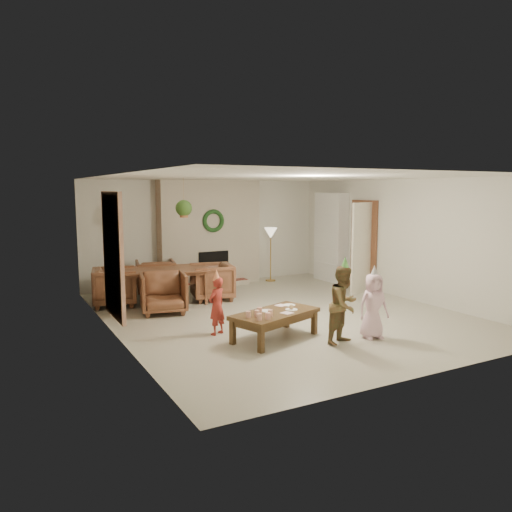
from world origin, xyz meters
TOP-DOWN VIEW (x-y plane):
  - floor at (0.00, 0.00)m, footprint 7.00×7.00m
  - ceiling at (0.00, 0.00)m, footprint 7.00×7.00m
  - wall_back at (0.00, 3.50)m, footprint 7.00×0.00m
  - wall_front at (0.00, -3.50)m, footprint 7.00×0.00m
  - wall_left at (-3.00, 0.00)m, footprint 0.00×7.00m
  - wall_right at (3.00, 0.00)m, footprint 0.00×7.00m
  - fireplace_mass at (0.00, 3.30)m, footprint 2.50×0.40m
  - fireplace_hearth at (0.00, 2.95)m, footprint 1.60×0.30m
  - fireplace_firebox at (0.00, 3.12)m, footprint 0.75×0.12m
  - fireplace_wreath at (0.00, 3.07)m, footprint 0.54×0.10m
  - floor_lamp_base at (1.51, 3.00)m, footprint 0.25×0.25m
  - floor_lamp_post at (1.51, 3.00)m, footprint 0.03×0.03m
  - floor_lamp_shade at (1.51, 3.00)m, footprint 0.32×0.32m
  - bookshelf_carcass at (2.84, 2.30)m, footprint 0.30×1.00m
  - bookshelf_shelf_a at (2.82, 2.30)m, footprint 0.30×0.92m
  - bookshelf_shelf_b at (2.82, 2.30)m, footprint 0.30×0.92m
  - bookshelf_shelf_c at (2.82, 2.30)m, footprint 0.30×0.92m
  - bookshelf_shelf_d at (2.82, 2.30)m, footprint 0.30×0.92m
  - books_row_lower at (2.80, 2.15)m, footprint 0.20×0.40m
  - books_row_mid at (2.80, 2.35)m, footprint 0.20×0.44m
  - books_row_upper at (2.80, 2.20)m, footprint 0.20×0.36m
  - door_frame at (2.96, 1.20)m, footprint 0.05×0.86m
  - door_leaf at (2.58, 0.82)m, footprint 0.77×0.32m
  - curtain_panel at (-2.96, 0.20)m, footprint 0.06×1.20m
  - dining_table at (-1.70, 1.93)m, footprint 2.15×1.49m
  - dining_chair_near at (-1.88, 1.08)m, footprint 0.97×0.99m
  - dining_chair_far at (-1.52, 2.77)m, footprint 0.97×0.99m
  - dining_chair_left at (-2.54, 2.11)m, footprint 0.99×0.97m
  - dining_chair_right at (-0.64, 1.70)m, footprint 0.99×0.97m
  - hanging_plant_cord at (-1.30, 1.50)m, footprint 0.01×0.01m
  - hanging_plant_pot at (-1.30, 1.50)m, footprint 0.16×0.16m
  - hanging_plant_foliage at (-1.30, 1.50)m, footprint 0.32×0.32m
  - coffee_table_top at (-0.88, -1.30)m, footprint 1.54×1.11m
  - coffee_table_apron at (-0.88, -1.30)m, footprint 1.40×0.97m
  - coffee_leg_fl at (-1.39, -1.77)m, footprint 0.10×0.10m
  - coffee_leg_fr at (-0.19, -1.36)m, footprint 0.10×0.10m
  - coffee_leg_bl at (-1.57, -1.23)m, footprint 0.10×0.10m
  - coffee_leg_br at (-0.38, -0.82)m, footprint 0.10×0.10m
  - cup_a at (-1.34, -1.62)m, footprint 0.10×0.10m
  - cup_b at (-1.41, -1.42)m, footprint 0.10×0.10m
  - cup_c at (-1.20, -1.63)m, footprint 0.10×0.10m
  - cup_d at (-1.27, -1.43)m, footprint 0.10×0.10m
  - cup_e at (-1.08, -1.50)m, footprint 0.10×0.10m
  - cup_f at (-1.15, -1.30)m, footprint 0.10×0.10m
  - plate_a at (-0.97, -1.19)m, footprint 0.24×0.24m
  - plate_b at (-0.60, -1.31)m, footprint 0.24×0.24m
  - plate_c at (-0.46, -1.04)m, footprint 0.24×0.24m
  - food_scoop at (-0.60, -1.31)m, footprint 0.10×0.10m
  - napkin_left at (-0.77, -1.46)m, footprint 0.20×0.20m
  - napkin_right at (-0.59, -0.99)m, footprint 0.20×0.20m
  - child_red at (-1.57, -0.65)m, footprint 0.40×0.35m
  - party_hat_red at (-1.57, -0.65)m, footprint 0.14×0.14m
  - child_plaid at (-0.08, -1.95)m, footprint 0.68×0.61m
  - party_hat_plaid at (-0.08, -1.95)m, footprint 0.14×0.14m
  - child_pink at (0.47, -1.96)m, footprint 0.54×0.40m
  - party_hat_pink at (0.47, -1.96)m, footprint 0.17×0.17m

SIDE VIEW (x-z plane):
  - floor at x=0.00m, z-range 0.00..0.00m
  - floor_lamp_base at x=1.51m, z-range 0.00..0.03m
  - fireplace_hearth at x=0.00m, z-range 0.00..0.12m
  - coffee_leg_fl at x=-1.39m, z-range 0.00..0.36m
  - coffee_leg_fr at x=-0.19m, z-range 0.00..0.36m
  - coffee_leg_bl at x=-1.57m, z-range 0.00..0.36m
  - coffee_leg_br at x=-0.38m, z-range 0.00..0.36m
  - coffee_table_apron at x=-0.88m, z-range 0.28..0.36m
  - dining_table at x=-1.70m, z-range 0.00..0.69m
  - dining_chair_near at x=-1.88m, z-range 0.00..0.76m
  - dining_chair_far at x=-1.52m, z-range 0.00..0.76m
  - dining_chair_left at x=-2.54m, z-range 0.00..0.76m
  - dining_chair_right at x=-0.64m, z-range 0.00..0.76m
  - coffee_table_top at x=-0.88m, z-range 0.36..0.43m
  - napkin_left at x=-0.77m, z-range 0.43..0.43m
  - napkin_right at x=-0.59m, z-range 0.43..0.43m
  - plate_a at x=-0.97m, z-range 0.43..0.44m
  - plate_b at x=-0.60m, z-range 0.43..0.44m
  - plate_c at x=-0.46m, z-range 0.43..0.44m
  - fireplace_firebox at x=0.00m, z-range 0.07..0.82m
  - bookshelf_shelf_a at x=2.82m, z-range 0.43..0.47m
  - child_red at x=-1.57m, z-range 0.00..0.92m
  - food_scoop at x=-0.60m, z-range 0.44..0.51m
  - cup_a at x=-1.34m, z-range 0.43..0.52m
  - cup_b at x=-1.41m, z-range 0.43..0.52m
  - cup_c at x=-1.20m, z-range 0.43..0.52m
  - cup_d at x=-1.27m, z-range 0.43..0.52m
  - cup_e at x=-1.08m, z-range 0.43..0.52m
  - cup_f at x=-1.15m, z-range 0.43..0.52m
  - child_pink at x=0.47m, z-range 0.00..1.01m
  - child_plaid at x=-0.08m, z-range 0.00..1.17m
  - books_row_lower at x=2.80m, z-range 0.47..0.71m
  - floor_lamp_post at x=1.51m, z-range 0.02..1.23m
  - bookshelf_shelf_b at x=2.82m, z-range 0.83..0.86m
  - party_hat_red at x=-1.57m, z-range 0.87..1.05m
  - books_row_mid at x=2.80m, z-range 0.87..1.11m
  - door_leaf at x=2.58m, z-range 0.00..2.00m
  - door_frame at x=2.96m, z-range 0.00..2.04m
  - party_hat_pink at x=0.47m, z-range 0.96..1.14m
  - bookshelf_carcass at x=2.84m, z-range 0.00..2.20m
  - floor_lamp_shade at x=1.51m, z-range 1.07..1.34m
  - party_hat_plaid at x=-0.08m, z-range 1.12..1.31m
  - wall_back at x=0.00m, z-range -2.25..4.75m
  - wall_front at x=0.00m, z-range -2.25..4.75m
  - wall_left at x=-3.00m, z-range -2.25..4.75m
  - wall_right at x=3.00m, z-range -2.25..4.75m
  - fireplace_mass at x=0.00m, z-range 0.00..2.50m
  - bookshelf_shelf_c at x=2.82m, z-range 1.24..1.26m
  - curtain_panel at x=-2.96m, z-range 0.25..2.25m
  - books_row_upper at x=2.80m, z-range 1.27..1.49m
  - fireplace_wreath at x=0.00m, z-range 1.28..1.82m
  - bookshelf_shelf_d at x=2.82m, z-range 1.64..1.66m
  - hanging_plant_pot at x=-1.30m, z-range 1.74..1.86m
  - hanging_plant_foliage at x=-1.30m, z-range 1.76..2.08m
  - hanging_plant_cord at x=-1.30m, z-range 1.80..2.50m
  - ceiling at x=0.00m, z-range 2.50..2.50m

